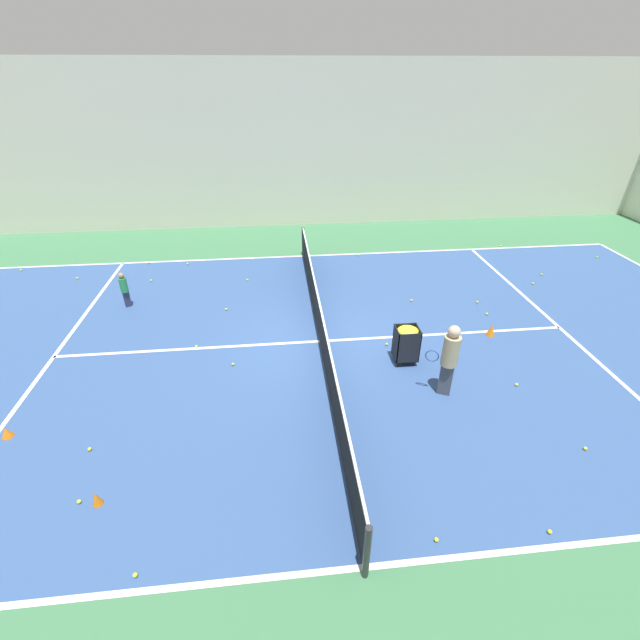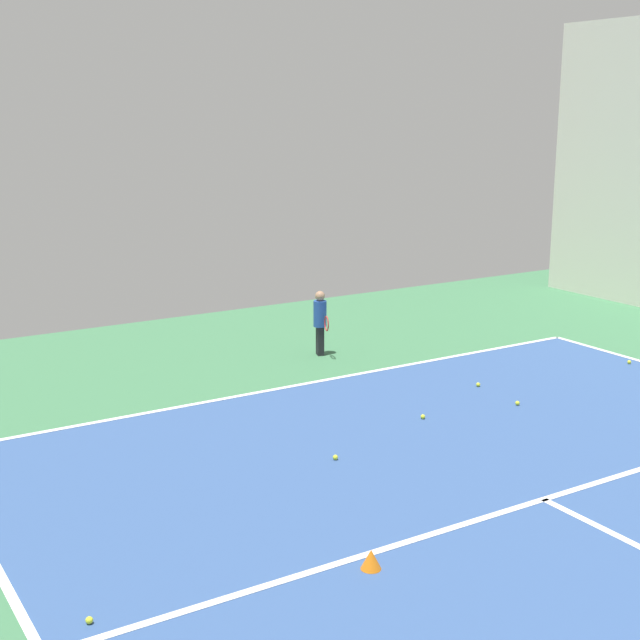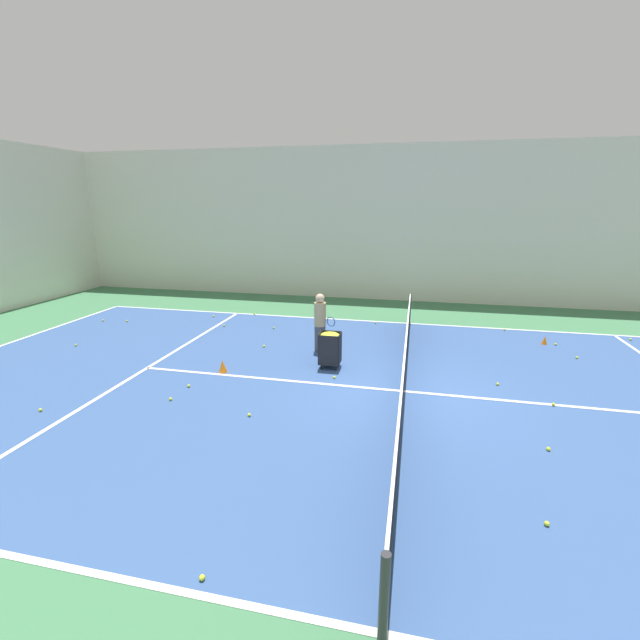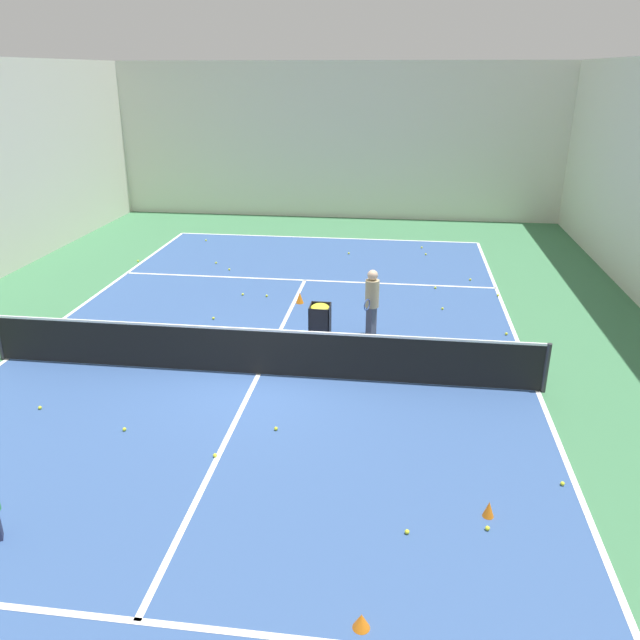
# 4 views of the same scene
# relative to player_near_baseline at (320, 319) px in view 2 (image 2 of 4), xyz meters

# --- Properties ---
(line_baseline_near) EXTENTS (11.72, 0.10, 0.00)m
(line_baseline_near) POSITION_rel_player_near_baseline_xyz_m (1.11, 1.42, -0.69)
(line_baseline_near) COLOR white
(line_baseline_near) RESTS_ON ground
(line_service_near) EXTENTS (11.72, 0.10, 0.00)m
(line_service_near) POSITION_rel_player_near_baseline_xyz_m (1.11, 6.80, -0.69)
(line_service_near) COLOR white
(line_service_near) RESTS_ON ground
(player_near_baseline) EXTENTS (0.31, 0.59, 1.22)m
(player_near_baseline) POSITION_rel_player_near_baseline_xyz_m (0.00, 0.00, 0.00)
(player_near_baseline) COLOR black
(player_near_baseline) RESTS_ON ground
(training_cone_1) EXTENTS (0.21, 0.21, 0.21)m
(training_cone_1) POSITION_rel_player_near_baseline_xyz_m (3.77, 7.06, -0.59)
(training_cone_1) COLOR orange
(training_cone_1) RESTS_ON ground
(tennis_ball_0) EXTENTS (0.07, 0.07, 0.07)m
(tennis_ball_0) POSITION_rel_player_near_baseline_xyz_m (0.57, 3.82, -0.66)
(tennis_ball_0) COLOR yellow
(tennis_ball_0) RESTS_ON ground
(tennis_ball_3) EXTENTS (0.07, 0.07, 0.07)m
(tennis_ball_3) POSITION_rel_player_near_baseline_xyz_m (6.48, 6.54, -0.66)
(tennis_ball_3) COLOR yellow
(tennis_ball_3) RESTS_ON ground
(tennis_ball_5) EXTENTS (0.07, 0.07, 0.07)m
(tennis_ball_5) POSITION_rel_player_near_baseline_xyz_m (2.54, 4.47, -0.66)
(tennis_ball_5) COLOR yellow
(tennis_ball_5) RESTS_ON ground
(tennis_ball_15) EXTENTS (0.07, 0.07, 0.07)m
(tennis_ball_15) POSITION_rel_player_near_baseline_xyz_m (-1.07, 4.10, -0.66)
(tennis_ball_15) COLOR yellow
(tennis_ball_15) RESTS_ON ground
(tennis_ball_27) EXTENTS (0.07, 0.07, 0.07)m
(tennis_ball_27) POSITION_rel_player_near_baseline_xyz_m (-1.20, 3.05, -0.66)
(tennis_ball_27) COLOR yellow
(tennis_ball_27) RESTS_ON ground
(tennis_ball_35) EXTENTS (0.07, 0.07, 0.07)m
(tennis_ball_35) POSITION_rel_player_near_baseline_xyz_m (-4.44, 3.46, -0.66)
(tennis_ball_35) COLOR yellow
(tennis_ball_35) RESTS_ON ground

